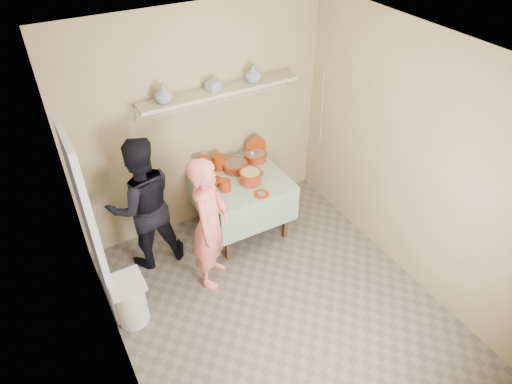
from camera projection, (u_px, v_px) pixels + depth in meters
ground at (279, 309)px, 4.65m from camera, size 3.50×3.50×0.00m
tile_panel at (91, 228)px, 4.14m from camera, size 0.06×0.70×2.00m
plate_stack_a at (203, 165)px, 5.20m from camera, size 0.15×0.15×0.20m
plate_stack_b at (219, 162)px, 5.27m from camera, size 0.15×0.15×0.18m
bowl_stack at (225, 185)px, 4.96m from camera, size 0.13×0.13×0.13m
empty_bowl at (216, 182)px, 5.08m from camera, size 0.16×0.16×0.05m
propped_lid at (256, 147)px, 5.48m from camera, size 0.27×0.08×0.26m
vase_right at (253, 74)px, 4.90m from camera, size 0.24×0.24×0.19m
vase_left at (163, 94)px, 4.50m from camera, size 0.25×0.25×0.19m
ceramic_box at (213, 86)px, 4.75m from camera, size 0.17×0.15×0.10m
person_cook at (210, 224)px, 4.55m from camera, size 0.63×0.66×1.52m
person_helper at (143, 205)px, 4.77m from camera, size 0.77×0.61×1.55m
room_shell at (285, 182)px, 3.67m from camera, size 3.04×3.54×2.62m
serving_table at (241, 186)px, 5.25m from camera, size 0.97×0.97×0.76m
cazuela_meat_a at (235, 166)px, 5.27m from camera, size 0.30×0.30×0.10m
cazuela_meat_b at (255, 156)px, 5.44m from camera, size 0.28×0.28×0.10m
ladle at (252, 153)px, 5.39m from camera, size 0.08×0.26×0.19m
cazuela_rice at (251, 176)px, 5.06m from camera, size 0.33×0.25×0.14m
front_plate at (262, 194)px, 4.92m from camera, size 0.16×0.16×0.03m
wall_shelf at (219, 92)px, 4.86m from camera, size 1.80×0.25×0.21m
trash_bin at (130, 301)px, 4.38m from camera, size 0.32×0.32×0.56m
electrical_cord at (322, 108)px, 5.49m from camera, size 0.01×0.05×0.90m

